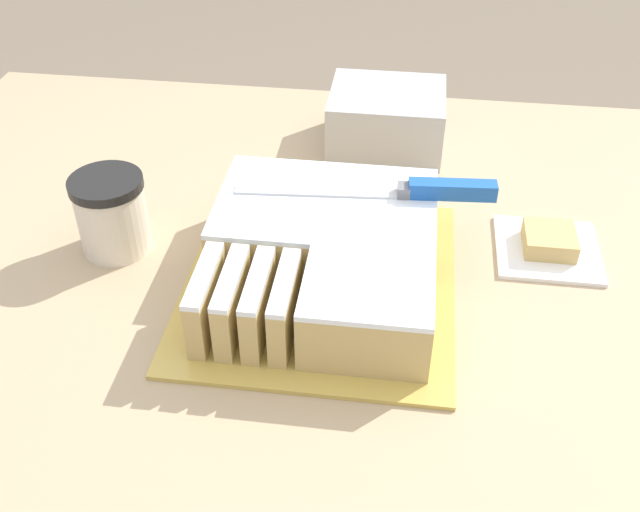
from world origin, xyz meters
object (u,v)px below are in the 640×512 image
object	(u,v)px
brownie	(550,240)
storage_box	(386,119)
coffee_cup	(112,214)
knife	(424,190)
cake_board	(320,283)
cake	(326,253)

from	to	relation	value
brownie	storage_box	distance (m)	0.35
coffee_cup	knife	bearing A→B (deg)	6.56
cake_board	storage_box	distance (m)	0.38
cake	knife	distance (m)	0.15
cake	brownie	distance (m)	0.31
cake_board	knife	bearing A→B (deg)	36.22
storage_box	coffee_cup	bearing A→B (deg)	-136.44
cake	brownie	xyz separation A→B (m)	(0.29, 0.10, -0.03)
knife	cake_board	bearing A→B (deg)	31.97
cake	storage_box	distance (m)	0.37
cake_board	brownie	world-z (taller)	brownie
brownie	storage_box	xyz separation A→B (m)	(-0.24, 0.26, 0.03)
brownie	storage_box	bearing A→B (deg)	132.48
coffee_cup	storage_box	size ratio (longest dim) A/B	0.60
storage_box	cake	bearing A→B (deg)	-98.37
cake_board	cake	size ratio (longest dim) A/B	1.19
cake	knife	bearing A→B (deg)	35.30
brownie	cake_board	bearing A→B (deg)	-159.54
coffee_cup	storage_box	xyz separation A→B (m)	(0.34, 0.33, -0.01)
brownie	cake	bearing A→B (deg)	-160.43
cake	knife	xyz separation A→B (m)	(0.12, 0.08, 0.05)
coffee_cup	cake_board	bearing A→B (deg)	-8.59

